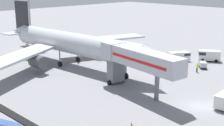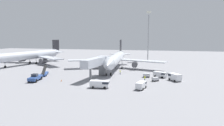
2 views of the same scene
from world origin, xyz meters
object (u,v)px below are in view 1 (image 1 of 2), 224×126
object	(u,v)px
ground_crew_worker_foreground	(126,68)
safety_cone_alpha	(132,124)
service_van_near_left	(209,55)
jet_bridge	(135,59)
ground_crew_worker_midground	(197,67)
airplane_at_gate	(70,43)
service_van_outer_right	(179,56)
baggage_cart_rear_left	(169,62)
baggage_cart_mid_right	(203,65)

from	to	relation	value
ground_crew_worker_foreground	safety_cone_alpha	xyz separation A→B (m)	(-16.22, -16.11, -0.64)
service_van_near_left	safety_cone_alpha	distance (m)	36.89
jet_bridge	safety_cone_alpha	size ratio (longest dim) A/B	28.85
ground_crew_worker_midground	airplane_at_gate	bearing A→B (deg)	123.21
service_van_near_left	ground_crew_worker_foreground	distance (m)	20.57
jet_bridge	service_van_near_left	xyz separation A→B (m)	(26.08, 1.40, -4.00)
airplane_at_gate	service_van_outer_right	size ratio (longest dim) A/B	8.98
service_van_outer_right	baggage_cart_rear_left	bearing A→B (deg)	-170.44
jet_bridge	baggage_cart_mid_right	world-z (taller)	jet_bridge
service_van_outer_right	safety_cone_alpha	bearing A→B (deg)	-155.95
jet_bridge	ground_crew_worker_midground	bearing A→B (deg)	-4.83
safety_cone_alpha	ground_crew_worker_foreground	bearing A→B (deg)	44.79
baggage_cart_mid_right	ground_crew_worker_midground	bearing A→B (deg)	-168.71
baggage_cart_mid_right	ground_crew_worker_foreground	distance (m)	16.02
airplane_at_gate	jet_bridge	size ratio (longest dim) A/B	2.69
baggage_cart_rear_left	safety_cone_alpha	xyz separation A→B (m)	(-26.27, -13.09, -0.50)
baggage_cart_mid_right	ground_crew_worker_foreground	bearing A→B (deg)	146.36
jet_bridge	service_van_outer_right	size ratio (longest dim) A/B	3.33
airplane_at_gate	ground_crew_worker_midground	xyz separation A→B (m)	(14.14, -21.59, -3.67)
service_van_outer_right	safety_cone_alpha	xyz separation A→B (m)	(-31.16, -13.91, -0.86)
baggage_cart_rear_left	safety_cone_alpha	bearing A→B (deg)	-153.52
baggage_cart_mid_right	ground_crew_worker_foreground	xyz separation A→B (m)	(-13.33, 8.87, 0.19)
airplane_at_gate	ground_crew_worker_midground	bearing A→B (deg)	-56.79
safety_cone_alpha	service_van_near_left	bearing A→B (deg)	14.73
ground_crew_worker_foreground	jet_bridge	bearing A→B (deg)	-129.27
airplane_at_gate	safety_cone_alpha	bearing A→B (deg)	-113.23
service_van_near_left	ground_crew_worker_foreground	bearing A→B (deg)	160.89
baggage_cart_rear_left	ground_crew_worker_foreground	distance (m)	10.49
airplane_at_gate	safety_cone_alpha	distance (m)	30.95
ground_crew_worker_foreground	service_van_near_left	bearing A→B (deg)	-19.11
baggage_cart_rear_left	jet_bridge	bearing A→B (deg)	-162.98
safety_cone_alpha	baggage_cart_mid_right	bearing A→B (deg)	13.75
airplane_at_gate	baggage_cart_mid_right	xyz separation A→B (m)	(17.47, -20.93, -3.88)
baggage_cart_mid_right	airplane_at_gate	bearing A→B (deg)	129.86
airplane_at_gate	baggage_cart_rear_left	world-z (taller)	airplane_at_gate
airplane_at_gate	safety_cone_alpha	xyz separation A→B (m)	(-12.09, -28.16, -4.33)
service_van_near_left	ground_crew_worker_foreground	world-z (taller)	service_van_near_left
service_van_near_left	ground_crew_worker_foreground	xyz separation A→B (m)	(-19.43, 6.73, -0.41)
airplane_at_gate	service_van_near_left	bearing A→B (deg)	-38.56
ground_crew_worker_midground	service_van_outer_right	bearing A→B (deg)	56.07
airplane_at_gate	service_van_outer_right	xyz separation A→B (m)	(19.08, -14.25, -3.47)
jet_bridge	service_van_outer_right	distance (m)	22.78
airplane_at_gate	ground_crew_worker_foreground	distance (m)	13.27
jet_bridge	service_van_outer_right	world-z (taller)	jet_bridge
jet_bridge	safety_cone_alpha	world-z (taller)	jet_bridge
service_van_near_left	baggage_cart_mid_right	world-z (taller)	service_van_near_left
service_van_near_left	baggage_cart_mid_right	distance (m)	6.49
service_van_near_left	baggage_cart_rear_left	world-z (taller)	service_van_near_left
ground_crew_worker_midground	safety_cone_alpha	world-z (taller)	ground_crew_worker_midground
ground_crew_worker_midground	jet_bridge	bearing A→B (deg)	175.17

